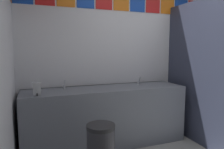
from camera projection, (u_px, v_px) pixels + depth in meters
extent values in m
cube|color=silver|center=(143.00, 52.00, 3.53)|extent=(3.98, 0.08, 2.69)
cube|color=red|center=(104.00, 1.00, 3.15)|extent=(0.26, 0.01, 0.26)
cube|color=orange|center=(121.00, 2.00, 3.25)|extent=(0.26, 0.01, 0.26)
cube|color=#1947B7|center=(138.00, 3.00, 3.35)|extent=(0.26, 0.01, 0.26)
cube|color=red|center=(153.00, 5.00, 3.44)|extent=(0.26, 0.01, 0.26)
cube|color=orange|center=(167.00, 6.00, 3.54)|extent=(0.26, 0.01, 0.26)
cube|color=#1947B7|center=(181.00, 7.00, 3.64)|extent=(0.26, 0.01, 0.26)
cube|color=red|center=(194.00, 8.00, 3.74)|extent=(0.26, 0.01, 0.26)
cube|color=orange|center=(206.00, 9.00, 3.84)|extent=(0.26, 0.01, 0.26)
cube|color=#1947B7|center=(218.00, 10.00, 3.94)|extent=(0.26, 0.01, 0.26)
cube|color=slate|center=(106.00, 116.00, 3.05)|extent=(2.31, 0.61, 0.84)
cube|color=slate|center=(100.00, 87.00, 3.27)|extent=(2.31, 0.03, 0.08)
cylinder|color=#F5EECD|center=(66.00, 95.00, 2.78)|extent=(0.34, 0.34, 0.10)
cylinder|color=#F5EECD|center=(143.00, 89.00, 3.18)|extent=(0.34, 0.34, 0.10)
cylinder|color=silver|center=(64.00, 87.00, 2.90)|extent=(0.04, 0.04, 0.05)
cylinder|color=silver|center=(65.00, 83.00, 2.84)|extent=(0.02, 0.06, 0.09)
cylinder|color=silver|center=(138.00, 83.00, 3.30)|extent=(0.04, 0.04, 0.05)
cylinder|color=silver|center=(140.00, 79.00, 3.24)|extent=(0.02, 0.06, 0.09)
cube|color=#B7BABF|center=(37.00, 89.00, 2.49)|extent=(0.09, 0.07, 0.16)
cylinder|color=black|center=(37.00, 95.00, 2.46)|extent=(0.02, 0.02, 0.03)
cube|color=#33384C|center=(201.00, 73.00, 3.00)|extent=(0.04, 1.52, 2.10)
cylinder|color=white|center=(212.00, 120.00, 3.52)|extent=(0.38, 0.38, 0.40)
torus|color=white|center=(213.00, 108.00, 3.50)|extent=(0.39, 0.39, 0.05)
cube|color=white|center=(204.00, 96.00, 3.67)|extent=(0.34, 0.17, 0.34)
cylinder|color=#262628|center=(101.00, 127.00, 2.13)|extent=(0.30, 0.30, 0.04)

